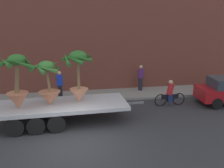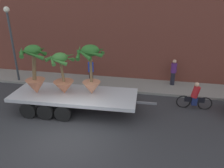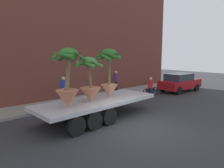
% 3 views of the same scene
% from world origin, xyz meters
% --- Properties ---
extents(ground_plane, '(60.00, 60.00, 0.00)m').
position_xyz_m(ground_plane, '(0.00, 0.00, 0.00)').
color(ground_plane, '#2D2D30').
extents(sidewalk, '(24.00, 2.20, 0.15)m').
position_xyz_m(sidewalk, '(0.00, 6.10, 0.07)').
color(sidewalk, gray).
rests_on(sidewalk, ground).
extents(building_facade, '(24.00, 1.20, 9.98)m').
position_xyz_m(building_facade, '(0.00, 7.80, 4.99)').
color(building_facade, brown).
rests_on(building_facade, ground).
extents(flatbed_trailer, '(7.41, 2.56, 0.98)m').
position_xyz_m(flatbed_trailer, '(-0.81, 2.32, 0.77)').
color(flatbed_trailer, '#B7BABF').
rests_on(flatbed_trailer, ground).
extents(potted_palm_rear, '(1.51, 1.51, 2.53)m').
position_xyz_m(potted_palm_rear, '(0.34, 2.49, 2.33)').
color(potted_palm_rear, tan).
rests_on(potted_palm_rear, flatbed_trailer).
extents(potted_palm_middle, '(1.48, 1.42, 2.13)m').
position_xyz_m(potted_palm_middle, '(-1.08, 2.27, 1.91)').
color(potted_palm_middle, '#C17251').
rests_on(potted_palm_middle, flatbed_trailer).
extents(potted_palm_front, '(1.52, 1.56, 2.51)m').
position_xyz_m(potted_palm_front, '(-2.40, 1.99, 2.14)').
color(potted_palm_front, '#C17251').
rests_on(potted_palm_front, flatbed_trailer).
extents(cyclist, '(1.84, 0.34, 1.54)m').
position_xyz_m(cyclist, '(5.60, 3.76, 0.67)').
color(cyclist, black).
rests_on(cyclist, ground).
extents(parked_car, '(4.21, 2.01, 1.58)m').
position_xyz_m(parked_car, '(9.29, 3.43, 0.82)').
color(parked_car, maroon).
rests_on(parked_car, ground).
extents(pedestrian_near_gate, '(0.36, 0.36, 1.71)m').
position_xyz_m(pedestrian_near_gate, '(-0.64, 5.66, 1.04)').
color(pedestrian_near_gate, black).
rests_on(pedestrian_near_gate, sidewalk).
extents(pedestrian_far_left, '(0.36, 0.36, 1.71)m').
position_xyz_m(pedestrian_far_left, '(4.63, 6.54, 1.04)').
color(pedestrian_far_left, black).
rests_on(pedestrian_far_left, sidewalk).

